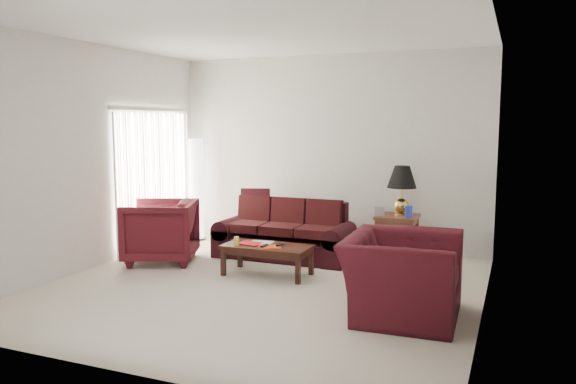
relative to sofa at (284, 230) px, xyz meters
The scene contains 19 objects.
floor 1.55m from the sofa, 77.84° to the right, with size 5.00×5.00×0.00m, color beige.
blinds 2.22m from the sofa, behind, with size 0.10×2.00×2.16m, color silver.
sofa is the anchor object (origin of this frame).
throw_pillow 1.01m from the sofa, 140.87° to the left, with size 0.46×0.13×0.46m, color black.
end_table 1.64m from the sofa, 22.14° to the left, with size 0.58×0.58×0.63m, color #492419, non-canonical shape.
table_lamp 1.79m from the sofa, 23.63° to the left, with size 0.42×0.42×0.71m, color gold, non-canonical shape.
clock 1.40m from the sofa, 20.52° to the left, with size 0.14×0.05×0.14m, color #BBBCC0.
blue_canister 1.79m from the sofa, 16.69° to the left, with size 0.10×0.10×0.16m, color #17299B.
picture_frame 1.61m from the sofa, 27.66° to the left, with size 0.12×0.02×0.15m, color silver.
floor_lamp 2.01m from the sofa, 161.03° to the left, with size 0.28×0.28×1.71m, color white, non-canonical shape.
armchair_left 1.75m from the sofa, 150.17° to the right, with size 0.94×0.97×0.88m, color #451017.
armchair_right 2.73m from the sofa, 41.23° to the right, with size 1.26×1.10×0.82m, color #3A0D15.
coffee_table 0.97m from the sofa, 80.24° to the right, with size 1.12×0.56×0.39m, color black, non-canonical shape.
magazine_red 0.97m from the sofa, 93.80° to the right, with size 0.29×0.22×0.02m, color #B21116.
magazine_white 0.87m from the sofa, 87.45° to the right, with size 0.28×0.21×0.02m, color silver.
magazine_orange 1.08m from the sofa, 76.53° to the right, with size 0.27×0.20×0.02m, color #D84719.
remote_a 1.10m from the sofa, 80.35° to the right, with size 0.05×0.16×0.02m, color black.
remote_b 1.02m from the sofa, 70.38° to the right, with size 0.04×0.15×0.02m, color black.
yellow_glass 1.11m from the sofa, 100.33° to the right, with size 0.06×0.06×0.11m, color gold.
Camera 1 is at (2.77, -5.89, 1.95)m, focal length 35.00 mm.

